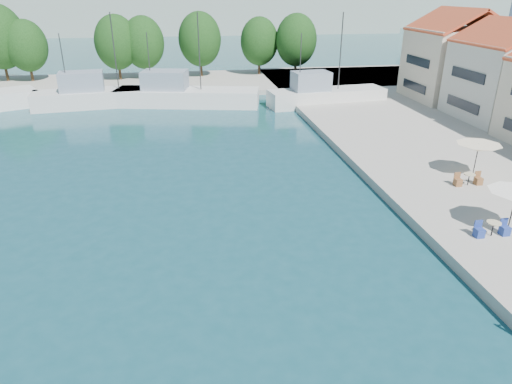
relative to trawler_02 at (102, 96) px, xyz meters
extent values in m
cube|color=#B0AB9F|center=(6.81, 10.84, -0.77)|extent=(90.00, 16.00, 0.60)
cube|color=#97A599|center=(-15.19, 103.84, 6.93)|extent=(180.00, 40.00, 16.00)
cube|color=#97A599|center=(54.81, 123.84, 4.93)|extent=(140.00, 40.00, 12.00)
cube|color=silver|center=(38.81, -14.16, 3.03)|extent=(8.00, 8.50, 7.00)
cube|color=beige|center=(38.81, -5.16, 3.28)|extent=(8.60, 8.50, 7.50)
pyramid|color=#C54F2B|center=(38.81, -5.16, 8.83)|extent=(9.00, 8.80, 1.80)
cube|color=silver|center=(0.39, 0.05, -0.37)|extent=(15.64, 5.86, 2.20)
cube|color=gray|center=(-1.88, -0.24, 1.73)|extent=(4.93, 3.60, 2.00)
cylinder|color=#2D2D2D|center=(1.91, 0.24, 4.73)|extent=(0.12, 0.12, 8.00)
cylinder|color=#2D2D2D|center=(-3.39, -0.43, 3.73)|extent=(0.10, 0.10, 6.00)
cube|color=white|center=(9.43, -1.30, -0.37)|extent=(16.45, 7.38, 2.20)
cube|color=gray|center=(7.09, -0.80, 1.73)|extent=(5.34, 4.12, 2.00)
cylinder|color=#2D2D2D|center=(10.99, -1.64, 4.73)|extent=(0.12, 0.12, 8.00)
cylinder|color=#2D2D2D|center=(5.53, -0.47, 3.73)|extent=(0.10, 0.10, 6.00)
cube|color=silver|center=(24.86, -3.80, -0.37)|extent=(13.43, 4.80, 2.20)
cube|color=gray|center=(22.90, -4.01, 1.73)|extent=(4.20, 3.03, 2.00)
cylinder|color=#2D2D2D|center=(26.17, -3.66, 4.73)|extent=(0.12, 0.12, 8.00)
cylinder|color=#2D2D2D|center=(21.59, -4.15, 3.73)|extent=(0.10, 0.10, 6.00)
cylinder|color=#3F2B19|center=(-14.41, 14.44, 1.73)|extent=(0.36, 0.36, 4.40)
cylinder|color=#3F2B19|center=(-11.07, 13.84, 1.30)|extent=(0.36, 0.36, 3.53)
ellipsoid|color=black|center=(-11.07, 13.84, 4.13)|extent=(5.37, 5.37, 6.71)
cylinder|color=#3F2B19|center=(0.58, 13.19, 1.42)|extent=(0.36, 0.36, 3.78)
ellipsoid|color=black|center=(0.58, 13.19, 4.44)|extent=(5.75, 5.75, 7.18)
cylinder|color=#3F2B19|center=(4.08, 13.53, 1.37)|extent=(0.36, 0.36, 3.69)
ellipsoid|color=black|center=(4.08, 13.53, 4.32)|extent=(5.60, 5.60, 7.00)
cylinder|color=#3F2B19|center=(11.77, 14.07, 1.48)|extent=(0.36, 0.36, 3.89)
ellipsoid|color=black|center=(11.77, 14.07, 4.59)|extent=(5.91, 5.91, 7.39)
cylinder|color=#3F2B19|center=(20.22, 14.40, 1.31)|extent=(0.36, 0.36, 3.55)
ellipsoid|color=black|center=(20.22, 14.40, 4.14)|extent=(5.39, 5.39, 6.74)
cylinder|color=#3F2B19|center=(25.14, 12.42, 1.42)|extent=(0.36, 0.36, 3.78)
ellipsoid|color=black|center=(25.14, 12.42, 4.44)|extent=(5.74, 5.74, 7.18)
cylinder|color=black|center=(25.05, -34.55, 0.59)|extent=(0.06, 0.06, 2.13)
cylinder|color=black|center=(27.78, -27.24, 0.60)|extent=(0.06, 0.06, 2.13)
cone|color=#F6E3BF|center=(27.78, -27.24, 1.42)|extent=(2.87, 2.87, 0.50)
cylinder|color=black|center=(23.80, -35.03, -0.10)|extent=(0.06, 0.06, 0.74)
cylinder|color=#C4B990|center=(23.80, -35.03, 0.27)|extent=(0.70, 0.70, 0.04)
cube|color=navy|center=(24.50, -35.03, -0.24)|extent=(0.42, 0.42, 0.46)
cube|color=navy|center=(23.10, -35.03, -0.24)|extent=(0.42, 0.42, 0.46)
cylinder|color=black|center=(26.38, -28.85, -0.10)|extent=(0.06, 0.06, 0.74)
cylinder|color=#C4B990|center=(26.38, -28.85, 0.27)|extent=(0.70, 0.70, 0.04)
cube|color=brown|center=(27.08, -28.85, -0.24)|extent=(0.42, 0.42, 0.46)
cube|color=brown|center=(25.68, -28.85, -0.24)|extent=(0.42, 0.42, 0.46)
camera|label=1|loc=(9.01, -52.91, 10.78)|focal=32.00mm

